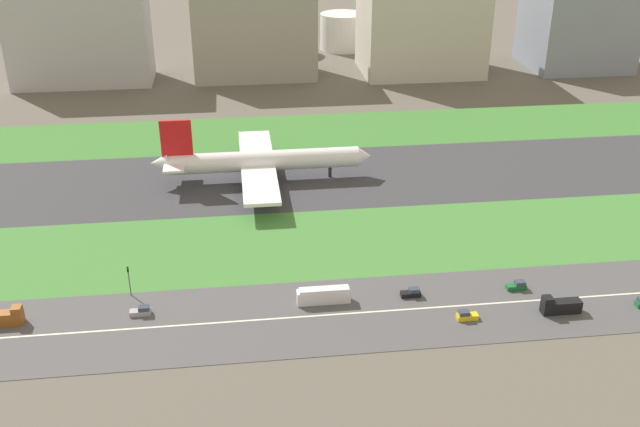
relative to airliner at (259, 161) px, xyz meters
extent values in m
plane|color=#5B564C|center=(21.74, 0.00, -6.23)|extent=(800.00, 800.00, 0.00)
cube|color=#38383D|center=(21.74, 0.00, -6.18)|extent=(280.00, 46.00, 0.10)
cube|color=#3D7A33|center=(21.74, 41.00, -6.18)|extent=(280.00, 36.00, 0.10)
cube|color=#427F38|center=(21.74, -41.00, -6.18)|extent=(280.00, 36.00, 0.10)
cube|color=#4C4C4F|center=(21.74, -73.00, -6.18)|extent=(280.00, 28.00, 0.10)
cube|color=silver|center=(21.74, -73.00, -6.13)|extent=(266.00, 0.50, 0.01)
cylinder|color=white|center=(1.68, 0.00, 0.07)|extent=(56.00, 6.00, 6.00)
cone|color=white|center=(31.68, 0.00, 0.07)|extent=(4.00, 5.70, 5.70)
cone|color=white|center=(-28.82, 0.00, 0.87)|extent=(5.00, 5.40, 5.40)
cube|color=red|center=(-23.32, 0.00, 8.07)|extent=(9.00, 0.80, 11.00)
cube|color=white|center=(-24.32, 0.00, 1.07)|extent=(6.00, 16.00, 0.60)
cube|color=white|center=(-0.32, 15.00, -1.13)|extent=(10.00, 26.00, 1.00)
cylinder|color=gray|center=(0.68, 9.00, -3.33)|extent=(5.00, 3.20, 3.20)
cube|color=white|center=(-0.32, -15.00, -1.13)|extent=(10.00, 26.00, 1.00)
cylinder|color=gray|center=(0.68, -9.00, -3.33)|extent=(5.00, 3.20, 3.20)
cylinder|color=black|center=(21.28, 0.00, -4.53)|extent=(1.00, 1.00, 3.20)
cylinder|color=black|center=(-2.32, 3.50, -4.53)|extent=(1.00, 1.00, 3.20)
cylinder|color=black|center=(-2.32, -3.50, -4.53)|extent=(1.00, 1.00, 3.20)
cube|color=yellow|center=(39.66, -78.00, -5.58)|extent=(4.40, 1.80, 1.10)
cube|color=#333D4C|center=(38.86, -78.00, -4.58)|extent=(2.20, 1.66, 0.90)
cube|color=#99999E|center=(-28.45, -68.00, -5.58)|extent=(4.40, 1.80, 1.10)
cube|color=#333D4C|center=(-27.65, -68.00, -4.58)|extent=(2.20, 1.66, 0.90)
cube|color=silver|center=(10.59, -68.00, -4.63)|extent=(11.60, 2.50, 3.00)
cube|color=silver|center=(10.69, -68.00, -2.88)|extent=(10.80, 2.30, 0.50)
cube|color=brown|center=(-56.36, -68.00, -4.73)|extent=(8.40, 2.50, 2.80)
cube|color=brown|center=(-53.16, -68.00, -2.73)|extent=(2.00, 2.30, 1.20)
cube|color=black|center=(29.89, -68.00, -5.58)|extent=(4.40, 1.80, 1.10)
cube|color=#333D4C|center=(30.69, -68.00, -4.58)|extent=(2.20, 1.66, 0.90)
cube|color=black|center=(60.07, -78.00, -4.73)|extent=(8.40, 2.50, 2.80)
cube|color=black|center=(56.87, -78.00, -2.73)|extent=(2.00, 2.30, 1.20)
cube|color=#19662D|center=(54.03, -68.00, -5.58)|extent=(4.40, 1.80, 1.10)
cube|color=#333D4C|center=(54.83, -68.00, -4.58)|extent=(2.20, 1.66, 0.90)
cylinder|color=#4C4C51|center=(-31.25, -60.00, -3.13)|extent=(0.24, 0.24, 6.00)
cube|color=black|center=(-31.25, -60.00, 0.47)|extent=(0.36, 0.36, 1.20)
sphere|color=#19D826|center=(-31.25, -60.20, 0.77)|extent=(0.24, 0.24, 0.24)
cube|color=#B2B2B7|center=(-68.26, 114.00, 15.46)|extent=(56.69, 25.54, 43.38)
cube|color=#9E998E|center=(4.02, 114.00, 14.32)|extent=(51.97, 25.49, 41.10)
cube|color=beige|center=(76.88, 114.00, 16.04)|extent=(51.42, 38.26, 44.54)
cube|color=gray|center=(149.09, 114.00, 11.49)|extent=(42.68, 38.21, 35.44)
cylinder|color=silver|center=(16.44, 159.00, 2.27)|extent=(23.36, 23.36, 17.00)
cylinder|color=silver|center=(49.32, 159.00, 2.55)|extent=(22.35, 22.35, 17.57)
camera|label=1|loc=(-6.63, -200.63, 81.25)|focal=41.00mm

